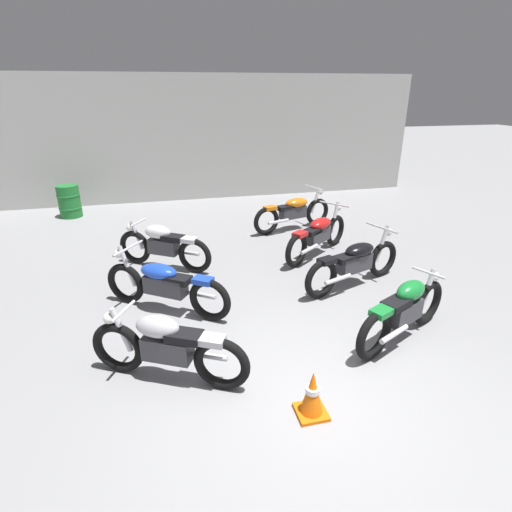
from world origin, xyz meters
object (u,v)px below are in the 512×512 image
motorcycle_right_row_0 (404,310)px  oil_drum (69,201)px  motorcycle_right_row_3 (293,211)px  traffic_cone (312,394)px  motorcycle_left_row_1 (165,284)px  motorcycle_right_row_1 (355,262)px  motorcycle_left_row_0 (167,346)px  motorcycle_right_row_2 (318,234)px  motorcycle_left_row_2 (163,245)px

motorcycle_right_row_0 → oil_drum: motorcycle_right_row_0 is taller
motorcycle_right_row_3 → traffic_cone: (-1.74, -5.80, -0.19)m
traffic_cone → motorcycle_left_row_1: bearing=118.7°
motorcycle_left_row_1 → motorcycle_right_row_1: 3.19m
motorcycle_left_row_0 → oil_drum: bearing=107.2°
oil_drum → traffic_cone: 9.01m
motorcycle_right_row_2 → traffic_cone: 4.47m
motorcycle_right_row_3 → oil_drum: motorcycle_right_row_3 is taller
motorcycle_left_row_0 → motorcycle_left_row_1: bearing=88.9°
motorcycle_right_row_0 → motorcycle_right_row_2: motorcycle_right_row_2 is taller
motorcycle_right_row_2 → motorcycle_right_row_3: size_ratio=0.85×
motorcycle_left_row_0 → traffic_cone: motorcycle_left_row_0 is taller
motorcycle_right_row_2 → motorcycle_left_row_1: bearing=-153.2°
motorcycle_right_row_0 → traffic_cone: 1.98m
motorcycle_right_row_2 → traffic_cone: size_ratio=3.33×
motorcycle_right_row_1 → motorcycle_right_row_3: 3.15m
motorcycle_left_row_2 → motorcycle_right_row_1: 3.53m
motorcycle_right_row_0 → motorcycle_right_row_1: bearing=86.7°
motorcycle_right_row_2 → oil_drum: bearing=142.9°
motorcycle_left_row_0 → motorcycle_right_row_2: bearing=45.7°
motorcycle_left_row_1 → motorcycle_left_row_2: 1.66m
motorcycle_left_row_2 → motorcycle_right_row_2: 3.08m
motorcycle_left_row_1 → traffic_cone: size_ratio=3.41×
oil_drum → motorcycle_right_row_2: bearing=-37.1°
motorcycle_right_row_2 → motorcycle_left_row_2: bearing=178.3°
motorcycle_right_row_2 → traffic_cone: bearing=-112.4°
traffic_cone → motorcycle_right_row_0: bearing=31.0°
motorcycle_left_row_2 → motorcycle_right_row_3: (3.12, 1.58, -0.01)m
motorcycle_right_row_1 → motorcycle_right_row_0: bearing=-93.3°
motorcycle_left_row_1 → motorcycle_right_row_3: 4.51m
motorcycle_left_row_1 → motorcycle_right_row_2: 3.48m
motorcycle_left_row_0 → motorcycle_left_row_2: 3.30m
motorcycle_left_row_0 → motorcycle_left_row_2: (0.06, 3.30, 0.00)m
motorcycle_right_row_1 → motorcycle_right_row_3: bearing=90.8°
motorcycle_left_row_2 → motorcycle_right_row_0: 4.44m
motorcycle_right_row_1 → motorcycle_right_row_2: same height
motorcycle_right_row_0 → motorcycle_right_row_2: bearing=89.8°
motorcycle_left_row_1 → motorcycle_right_row_0: (3.09, -1.55, 0.01)m
motorcycle_right_row_2 → traffic_cone: (-1.70, -4.13, -0.19)m
motorcycle_left_row_0 → oil_drum: motorcycle_left_row_0 is taller
motorcycle_left_row_0 → motorcycle_right_row_1: bearing=28.2°
traffic_cone → oil_drum: bearing=114.2°
motorcycle_right_row_1 → oil_drum: (-5.48, 5.56, -0.03)m
motorcycle_right_row_0 → motorcycle_right_row_1: size_ratio=0.88×
oil_drum → motorcycle_right_row_0: bearing=-53.2°
motorcycle_right_row_3 → motorcycle_left_row_1: bearing=-134.1°
motorcycle_right_row_1 → motorcycle_right_row_2: bearing=93.3°
motorcycle_left_row_0 → motorcycle_right_row_1: (3.22, 1.73, -0.01)m
motorcycle_left_row_2 → motorcycle_left_row_1: bearing=-90.9°
motorcycle_left_row_1 → motorcycle_right_row_0: motorcycle_left_row_1 is taller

